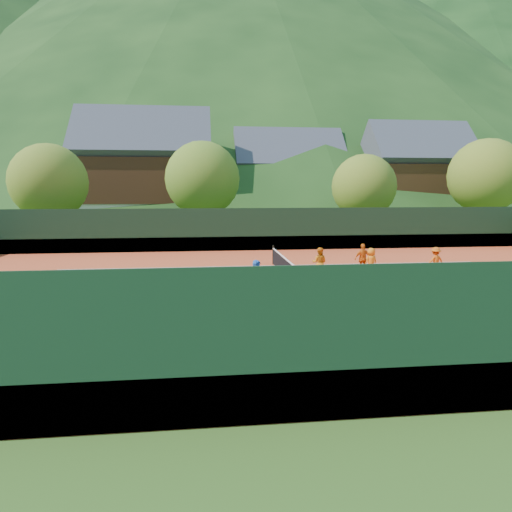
{
  "coord_description": "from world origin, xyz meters",
  "views": [
    {
      "loc": [
        -4.03,
        -19.91,
        4.39
      ],
      "look_at": [
        -1.71,
        0.0,
        1.41
      ],
      "focal_mm": 32.0,
      "sensor_mm": 36.0,
      "label": 1
    }
  ],
  "objects": [
    {
      "name": "tennis_ball_2",
      "position": [
        -6.77,
        -1.13,
        0.05
      ],
      "size": [
        0.07,
        0.07,
        0.07
      ],
      "primitive_type": "sphere",
      "color": "#B5D723",
      "rests_on": "clay_court"
    },
    {
      "name": "tennis_ball_4",
      "position": [
        -1.55,
        -9.05,
        0.05
      ],
      "size": [
        0.07,
        0.07,
        0.07
      ],
      "primitive_type": "sphere",
      "color": "#B5D723",
      "rests_on": "clay_court"
    },
    {
      "name": "tree_b",
      "position": [
        -4.0,
        20.0,
        5.19
      ],
      "size": [
        6.4,
        6.4,
        8.4
      ],
      "color": "#422C1A",
      "rests_on": "ground"
    },
    {
      "name": "tennis_ball_9",
      "position": [
        -3.58,
        -2.12,
        0.05
      ],
      "size": [
        0.07,
        0.07,
        0.07
      ],
      "primitive_type": "sphere",
      "color": "#B5D723",
      "rests_on": "clay_court"
    },
    {
      "name": "tennis_ball_18",
      "position": [
        -0.16,
        -7.71,
        0.05
      ],
      "size": [
        0.07,
        0.07,
        0.07
      ],
      "primitive_type": "sphere",
      "color": "#B5D723",
      "rests_on": "clay_court"
    },
    {
      "name": "tennis_ball_7",
      "position": [
        1.99,
        -4.28,
        0.05
      ],
      "size": [
        0.07,
        0.07,
        0.07
      ],
      "primitive_type": "sphere",
      "color": "#B5D723",
      "rests_on": "clay_court"
    },
    {
      "name": "mountain_far",
      "position": [
        10.0,
        160.0,
        55.0
      ],
      "size": [
        280.0,
        280.0,
        110.0
      ],
      "primitive_type": "cone",
      "color": "#173312",
      "rests_on": "ground"
    },
    {
      "name": "ground",
      "position": [
        0.0,
        0.0,
        0.0
      ],
      "size": [
        400.0,
        400.0,
        0.0
      ],
      "primitive_type": "plane",
      "color": "#2B4B17",
      "rests_on": "ground"
    },
    {
      "name": "chalet_mid",
      "position": [
        6.0,
        34.0,
        4.99
      ],
      "size": [
        12.65,
        8.82,
        11.45
      ],
      "color": "beige",
      "rests_on": "ground"
    },
    {
      "name": "tennis_ball_12",
      "position": [
        -6.22,
        -4.25,
        0.05
      ],
      "size": [
        0.07,
        0.07,
        0.07
      ],
      "primitive_type": "sphere",
      "color": "#B5D723",
      "rests_on": "clay_court"
    },
    {
      "name": "tennis_ball_15",
      "position": [
        2.92,
        -1.93,
        0.05
      ],
      "size": [
        0.07,
        0.07,
        0.07
      ],
      "primitive_type": "sphere",
      "color": "#B5D723",
      "rests_on": "clay_court"
    },
    {
      "name": "chalet_left",
      "position": [
        -10.0,
        30.0,
        5.65
      ],
      "size": [
        13.8,
        9.93,
        12.92
      ],
      "color": "beige",
      "rests_on": "ground"
    },
    {
      "name": "student_c",
      "position": [
        4.29,
        1.75,
        0.74
      ],
      "size": [
        0.8,
        0.65,
        1.43
      ],
      "primitive_type": "imported",
      "rotation": [
        0.0,
        0.0,
        3.45
      ],
      "color": "orange",
      "rests_on": "clay_court"
    },
    {
      "name": "student_a",
      "position": [
        1.62,
        1.65,
        0.77
      ],
      "size": [
        0.9,
        0.82,
        1.51
      ],
      "primitive_type": "imported",
      "rotation": [
        0.0,
        0.0,
        2.73
      ],
      "color": "orange",
      "rests_on": "clay_court"
    },
    {
      "name": "student_b",
      "position": [
        4.12,
        2.46,
        0.8
      ],
      "size": [
        0.96,
        0.51,
        1.56
      ],
      "primitive_type": "imported",
      "rotation": [
        0.0,
        0.0,
        3.29
      ],
      "color": "orange",
      "rests_on": "clay_court"
    },
    {
      "name": "tennis_ball_0",
      "position": [
        -3.77,
        -9.05,
        0.05
      ],
      "size": [
        0.07,
        0.07,
        0.07
      ],
      "primitive_type": "sphere",
      "color": "#B5D723",
      "rests_on": "clay_court"
    },
    {
      "name": "tennis_ball_5",
      "position": [
        -8.1,
        -9.0,
        0.05
      ],
      "size": [
        0.07,
        0.07,
        0.07
      ],
      "primitive_type": "sphere",
      "color": "#B5D723",
      "rests_on": "clay_court"
    },
    {
      "name": "mountain_far_right",
      "position": [
        90.0,
        150.0,
        47.5
      ],
      "size": [
        260.0,
        260.0,
        95.0
      ],
      "primitive_type": "cone",
      "color": "black",
      "rests_on": "ground"
    },
    {
      "name": "ball_hopper",
      "position": [
        -5.15,
        -4.2,
        0.77
      ],
      "size": [
        0.57,
        0.57,
        1.0
      ],
      "color": "black",
      "rests_on": "clay_court"
    },
    {
      "name": "coach",
      "position": [
        -2.04,
        -3.29,
        0.88
      ],
      "size": [
        0.74,
        0.62,
        1.72
      ],
      "primitive_type": "imported",
      "rotation": [
        0.0,
        0.0,
        0.4
      ],
      "color": "#18479C",
      "rests_on": "clay_court"
    },
    {
      "name": "chalet_right",
      "position": [
        20.0,
        30.0,
        5.26
      ],
      "size": [
        11.5,
        8.82,
        11.91
      ],
      "color": "beige",
      "rests_on": "ground"
    },
    {
      "name": "tennis_ball_13",
      "position": [
        -0.65,
        -8.82,
        0.05
      ],
      "size": [
        0.07,
        0.07,
        0.07
      ],
      "primitive_type": "sphere",
      "color": "#B5D723",
      "rests_on": "clay_court"
    },
    {
      "name": "tennis_ball_8",
      "position": [
        -7.63,
        -2.58,
        0.05
      ],
      "size": [
        0.07,
        0.07,
        0.07
      ],
      "primitive_type": "sphere",
      "color": "#B5D723",
      "rests_on": "clay_court"
    },
    {
      "name": "tennis_ball_11",
      "position": [
        -4.0,
        -4.8,
        0.05
      ],
      "size": [
        0.07,
        0.07,
        0.07
      ],
      "primitive_type": "sphere",
      "color": "#B5D723",
      "rests_on": "clay_court"
    },
    {
      "name": "tennis_ball_17",
      "position": [
        -8.72,
        -4.62,
        0.05
      ],
      "size": [
        0.07,
        0.07,
        0.07
      ],
      "primitive_type": "sphere",
      "color": "#B5D723",
      "rests_on": "clay_court"
    },
    {
      "name": "tennis_ball_10",
      "position": [
        -4.93,
        -3.36,
        0.05
      ],
      "size": [
        0.07,
        0.07,
        0.07
      ],
      "primitive_type": "sphere",
      "color": "#B5D723",
      "rests_on": "clay_court"
    },
    {
      "name": "tennis_ball_1",
      "position": [
        -0.15,
        -6.88,
        0.05
      ],
      "size": [
        0.07,
        0.07,
        0.07
      ],
      "primitive_type": "sphere",
      "color": "#B5D723",
      "rests_on": "clay_court"
    },
    {
      "name": "student_d",
      "position": [
        7.64,
        1.67,
        0.73
      ],
      "size": [
        1.0,
        0.68,
        1.43
      ],
      "primitive_type": "imported",
      "rotation": [
        0.0,
        0.0,
        3.31
      ],
      "color": "#D85B13",
      "rests_on": "clay_court"
    },
    {
      "name": "tennis_net",
      "position": [
        0.0,
        0.0,
        0.52
      ],
      "size": [
        0.1,
        12.07,
        1.1
      ],
      "color": "black",
      "rests_on": "clay_court"
    },
    {
      "name": "tree_c",
      "position": [
        10.0,
        19.0,
        4.54
      ],
      "size": [
        5.6,
        5.6,
        7.35
      ],
      "color": "#43291A",
      "rests_on": "ground"
    },
    {
      "name": "tennis_ball_3",
      "position": [
        -8.63,
        -7.35,
        0.05
      ],
      "size": [
        0.07,
        0.07,
        0.07
      ],
      "primitive_type": "sphere",
      "color": "#B5D723",
      "rests_on": "clay_court"
    },
    {
      "name": "tree_a",
      "position": [
        -16.0,
        18.0,
        4.87
      ],
      "size": [
        6.0,
        6.0,
        7.88
      ],
      "color": "#422B1A",
      "rests_on": "ground"
    },
    {
      "name": "perimeter_fence",
      "position": [
        0.0,
        0.0,
        1.27
      ],
      "size": [
        40.4,
        24.24,
        3.0
      ],
      "color": "black",
      "rests_on": "clay_court"
    },
    {
      "name": "tennis_ball_6",
      "position": [
        -5.55,
        -2.58,
        0.05
      ],
      "size": [
        0.07,
        0.07,
        0.07
      ],
      "primitive_type": "sphere",
      "color": "#B5D723",
      "rests_on": "clay_court"
    },
    {
      "name": "clay_court",
      "position": [
        0.0,
        0.0,
        0.01
      ],
      "size": [
        40.0,
        24.0,
        0.02
      ],
      "primitive_type": "cube",
      "color": "#C84320",
      "rests_on": "ground"
    },
    {
      "name": "tree_d",
      "position": [
        22.0,
        20.0,
        5.52
      ],
      "size": [
        6.8,
        6.8,
        8.93
      ],
      "color": "#3E2818",
      "rests_on": "ground"
    },
    {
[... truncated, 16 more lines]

